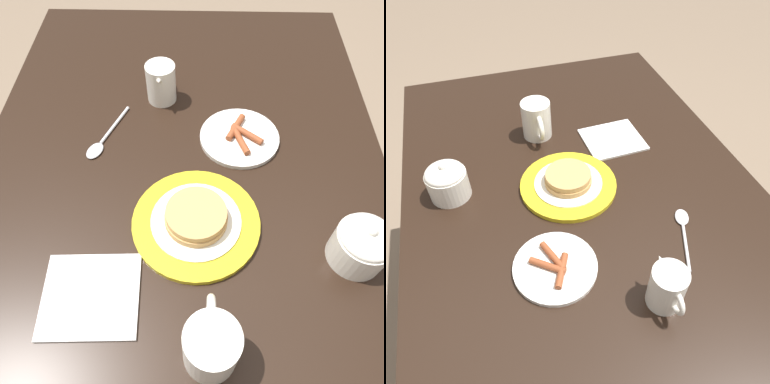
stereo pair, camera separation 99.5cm
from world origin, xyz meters
The scene contains 9 objects.
ground_plane centered at (0.00, 0.00, 0.00)m, with size 8.00×8.00×0.00m, color #7A6651.
dining_table centered at (0.00, 0.00, 0.62)m, with size 1.36×0.85×0.75m.
pancake_plate centered at (-0.06, -0.03, 0.76)m, with size 0.24×0.24×0.05m.
side_plate_bacon centered at (0.16, -0.12, 0.75)m, with size 0.17×0.17×0.02m.
coffee_mug centered at (-0.28, -0.06, 0.80)m, with size 0.12×0.08×0.10m.
creamer_pitcher centered at (0.29, 0.05, 0.79)m, with size 0.11×0.07×0.10m.
sugar_bowl centered at (-0.12, -0.31, 0.79)m, with size 0.10×0.10×0.10m.
napkin centered at (-0.20, 0.14, 0.75)m, with size 0.15×0.16×0.01m.
spoon centered at (0.14, 0.18, 0.75)m, with size 0.16×0.08×0.01m.
Camera 1 is at (-0.41, -0.03, 1.35)m, focal length 35.00 mm.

